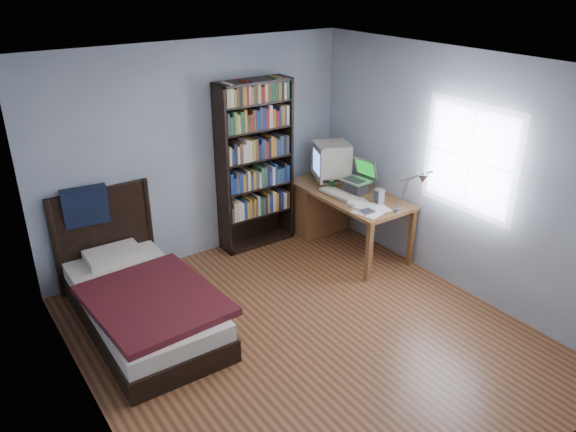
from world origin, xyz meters
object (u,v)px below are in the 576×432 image
object	(u,v)px
desk	(325,204)
soda_can	(331,184)
crt_monitor	(330,160)
keyboard	(339,194)
bookshelf	(255,166)
bed	(139,299)
speaker	(379,196)
desk_lamp	(419,182)
laptop	(357,184)

from	to	relation	value
desk	soda_can	bearing A→B (deg)	-113.30
crt_monitor	desk	bearing A→B (deg)	144.66
desk	keyboard	bearing A→B (deg)	-109.49
bookshelf	crt_monitor	bearing A→B (deg)	-19.83
keyboard	bookshelf	distance (m)	1.05
bed	soda_can	bearing A→B (deg)	6.07
bed	keyboard	bearing A→B (deg)	1.22
keyboard	speaker	xyz separation A→B (m)	(0.22, -0.43, 0.07)
soda_can	bed	xyz separation A→B (m)	(-2.58, -0.27, -0.53)
desk_lamp	bookshelf	bearing A→B (deg)	113.51
crt_monitor	speaker	world-z (taller)	crt_monitor
soda_can	bookshelf	bearing A→B (deg)	144.67
laptop	desk_lamp	size ratio (longest dim) A/B	0.64
desk_lamp	keyboard	bearing A→B (deg)	95.96
bookshelf	bed	size ratio (longest dim) A/B	0.97
desk	crt_monitor	world-z (taller)	crt_monitor
desk	desk_lamp	xyz separation A→B (m)	(-0.05, -1.55, 0.81)
keyboard	soda_can	world-z (taller)	soda_can
keyboard	speaker	distance (m)	0.49
laptop	bed	xyz separation A→B (m)	(-2.76, -0.02, -0.58)
bookshelf	keyboard	bearing A→B (deg)	-47.52
laptop	desk_lamp	xyz separation A→B (m)	(-0.12, -1.06, 0.38)
desk	laptop	bearing A→B (deg)	-81.91
laptop	bookshelf	xyz separation A→B (m)	(-0.92, 0.79, 0.18)
keyboard	speaker	world-z (taller)	speaker
laptop	soda_can	distance (m)	0.31
desk	speaker	bearing A→B (deg)	-86.05
crt_monitor	bookshelf	size ratio (longest dim) A/B	0.28
laptop	bed	world-z (taller)	bed
speaker	desk_lamp	bearing A→B (deg)	-103.05
bookshelf	bed	world-z (taller)	bookshelf
desk_lamp	keyboard	xyz separation A→B (m)	(-0.11, 1.09, -0.47)
desk_lamp	bookshelf	xyz separation A→B (m)	(-0.80, 1.84, -0.20)
keyboard	speaker	size ratio (longest dim) A/B	2.91
desk	laptop	xyz separation A→B (m)	(0.07, -0.49, 0.42)
bed	desk_lamp	bearing A→B (deg)	-21.48
laptop	desk_lamp	bearing A→B (deg)	-96.36
desk	bookshelf	distance (m)	1.08
laptop	crt_monitor	bearing A→B (deg)	94.36
desk	desk_lamp	world-z (taller)	desk_lamp
desk	soda_can	distance (m)	0.45
laptop	bookshelf	size ratio (longest dim) A/B	0.19
crt_monitor	bookshelf	world-z (taller)	bookshelf
keyboard	bookshelf	xyz separation A→B (m)	(-0.69, 0.75, 0.27)
soda_can	bed	distance (m)	2.65
keyboard	crt_monitor	bearing A→B (deg)	62.33
desk	laptop	size ratio (longest dim) A/B	4.07
desk	keyboard	size ratio (longest dim) A/B	3.19
desk	keyboard	world-z (taller)	keyboard
desk	bed	bearing A→B (deg)	-169.24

